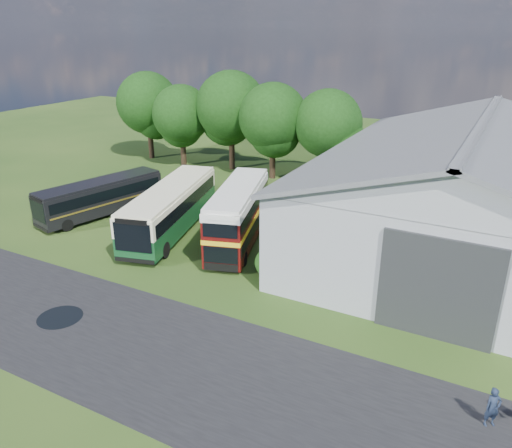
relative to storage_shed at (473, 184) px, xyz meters
The scene contains 16 objects.
ground 22.31m from the storage_shed, 133.18° to the right, with size 120.00×120.00×0.00m, color #1D3A12.
asphalt_road 22.84m from the storage_shed, 122.30° to the right, with size 60.00×8.00×0.02m, color black.
puddle 25.50m from the storage_shed, 130.99° to the right, with size 2.20×2.20×0.01m, color black.
storage_shed is the anchor object (origin of this frame).
tree_left_a 34.12m from the storage_shed, 165.53° to the left, with size 6.46×6.46×9.12m.
tree_left_b 29.01m from the storage_shed, 164.98° to the left, with size 5.78×5.78×8.16m.
tree_mid 24.71m from the storage_shed, 159.03° to the left, with size 6.80×6.80×9.60m.
tree_right_a 19.68m from the storage_shed, 156.53° to the left, with size 6.26×6.26×8.83m.
tree_right_b 15.65m from the storage_shed, 146.47° to the left, with size 5.98×5.98×8.45m.
shrub_front 14.33m from the storage_shed, 133.27° to the right, with size 1.70×1.70×1.70m, color #194714.
shrub_mid 13.02m from the storage_shed, 139.65° to the right, with size 1.60×1.60×1.60m, color #194714.
shrub_back 11.90m from the storage_shed, 147.52° to the right, with size 1.80×1.80×1.80m, color #194714.
bus_green_single 19.91m from the storage_shed, 158.16° to the right, with size 5.60×11.99×3.22m.
bus_maroon_double 15.07m from the storage_shed, 151.98° to the right, with size 4.93×9.47×3.95m.
bus_dark_single 26.19m from the storage_shed, 163.96° to the right, with size 4.53×10.02×2.69m.
visitor_a 17.32m from the storage_shed, 80.15° to the right, with size 0.58×0.38×1.58m, color #1A2439.
Camera 1 is at (17.06, -17.16, 13.50)m, focal length 35.00 mm.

